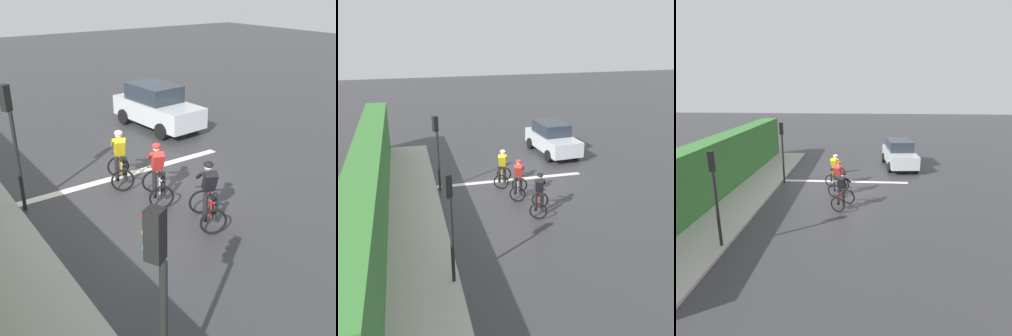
{
  "view_description": "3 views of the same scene",
  "coord_description": "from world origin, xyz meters",
  "views": [
    {
      "loc": [
        5.88,
        9.77,
        5.55
      ],
      "look_at": [
        -0.01,
        1.33,
        0.99
      ],
      "focal_mm": 44.93,
      "sensor_mm": 36.0,
      "label": 1
    },
    {
      "loc": [
        4.72,
        16.28,
        7.06
      ],
      "look_at": [
        0.72,
        0.98,
        1.3
      ],
      "focal_mm": 42.84,
      "sensor_mm": 36.0,
      "label": 2
    },
    {
      "loc": [
        -0.99,
        15.31,
        5.38
      ],
      "look_at": [
        -0.04,
        0.89,
        1.28
      ],
      "focal_mm": 32.17,
      "sensor_mm": 36.0,
      "label": 3
    }
  ],
  "objects": [
    {
      "name": "ground_plane",
      "position": [
        0.0,
        0.0,
        0.0
      ],
      "size": [
        80.0,
        80.0,
        0.0
      ],
      "primitive_type": "plane",
      "color": "#333335"
    },
    {
      "name": "cyclist_lead",
      "position": [
        -0.11,
        2.91,
        0.8
      ],
      "size": [
        1.05,
        1.26,
        1.66
      ],
      "color": "black",
      "rests_on": "ground"
    },
    {
      "name": "cyclist_second",
      "position": [
        0.23,
        1.18,
        0.8
      ],
      "size": [
        1.03,
        1.25,
        1.66
      ],
      "color": "black",
      "rests_on": "ground"
    },
    {
      "name": "cyclist_mid",
      "position": [
        0.55,
        -0.32,
        0.8
      ],
      "size": [
        1.03,
        1.25,
        1.66
      ],
      "color": "black",
      "rests_on": "ground"
    },
    {
      "name": "hedge_wall",
      "position": [
        6.14,
        2.0,
        1.4
      ],
      "size": [
        1.1,
        18.52,
        2.8
      ],
      "primitive_type": "cube",
      "color": "#387533",
      "rests_on": "ground"
    },
    {
      "name": "road_marking_stop_line",
      "position": [
        0.0,
        -0.82,
        0.0
      ],
      "size": [
        7.0,
        0.3,
        0.01
      ],
      "primitive_type": "cube",
      "color": "silver",
      "rests_on": "ground"
    },
    {
      "name": "stone_wall_low",
      "position": [
        5.84,
        2.0,
        0.21
      ],
      "size": [
        0.44,
        18.52,
        0.42
      ],
      "primitive_type": "cube",
      "color": "gray",
      "rests_on": "ground"
    },
    {
      "name": "sidewalk_kerb",
      "position": [
        4.94,
        2.0,
        0.06
      ],
      "size": [
        2.8,
        18.52,
        0.12
      ],
      "primitive_type": "cube",
      "color": "#ADA89E",
      "rests_on": "ground"
    },
    {
      "name": "traffic_light_far_junction",
      "position": [
        3.75,
        6.53,
        2.22
      ],
      "size": [
        0.27,
        0.29,
        3.34
      ],
      "color": "black",
      "rests_on": "ground"
    },
    {
      "name": "traffic_light_near_crossing",
      "position": [
        3.42,
        -0.47,
        2.22
      ],
      "size": [
        0.27,
        0.3,
        3.34
      ],
      "color": "black",
      "rests_on": "ground"
    },
    {
      "name": "car_silver",
      "position": [
        -3.37,
        -4.26,
        0.87
      ],
      "size": [
        2.14,
        4.23,
        1.76
      ],
      "color": "#B7BCC1",
      "rests_on": "ground"
    }
  ]
}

